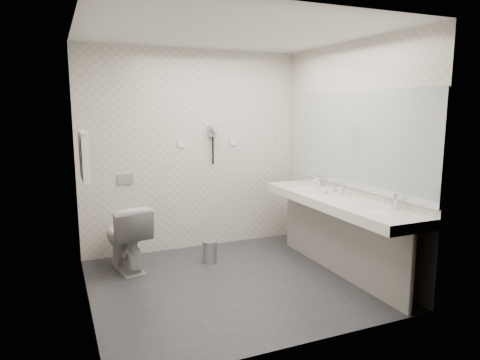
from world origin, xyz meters
name	(u,v)px	position (x,y,z in m)	size (l,w,h in m)	color
floor	(232,283)	(0.00, 0.00, 0.00)	(2.80, 2.80, 0.00)	#29282D
ceiling	(232,32)	(0.00, 0.00, 2.50)	(2.80, 2.80, 0.00)	silver
wall_back	(193,151)	(0.00, 1.30, 1.25)	(2.80, 2.80, 0.00)	beige
wall_front	(301,185)	(0.00, -1.30, 1.25)	(2.80, 2.80, 0.00)	beige
wall_left	(82,172)	(-1.40, 0.00, 1.25)	(2.60, 2.60, 0.00)	beige
wall_right	(348,157)	(1.40, 0.00, 1.25)	(2.60, 2.60, 0.00)	beige
vanity_counter	(337,202)	(1.12, -0.20, 0.80)	(0.55, 2.20, 0.10)	silver
vanity_panel	(338,240)	(1.15, -0.20, 0.38)	(0.03, 2.15, 0.75)	gray
vanity_post_near	(412,273)	(1.18, -1.24, 0.38)	(0.06, 0.06, 0.75)	silver
vanity_post_far	(292,218)	(1.18, 0.84, 0.38)	(0.06, 0.06, 0.75)	silver
mirror	(360,140)	(1.39, -0.20, 1.45)	(0.02, 2.20, 1.05)	#B2BCC6
basin_near	(379,212)	(1.12, -0.85, 0.83)	(0.40, 0.31, 0.05)	silver
basin_far	(305,188)	(1.12, 0.45, 0.83)	(0.40, 0.31, 0.05)	silver
faucet_near	(396,201)	(1.32, -0.85, 0.92)	(0.04, 0.04, 0.15)	silver
faucet_far	(319,180)	(1.32, 0.45, 0.92)	(0.04, 0.04, 0.15)	silver
soap_bottle_a	(341,190)	(1.24, -0.10, 0.91)	(0.05, 0.05, 0.12)	silver
soap_bottle_b	(326,190)	(1.13, 0.02, 0.89)	(0.07, 0.07, 0.09)	silver
soap_bottle_c	(348,191)	(1.28, -0.18, 0.90)	(0.04, 0.04, 0.10)	silver
glass_left	(336,187)	(1.32, 0.10, 0.90)	(0.05, 0.05, 0.10)	silver
toilet	(126,237)	(-0.94, 0.84, 0.37)	(0.42, 0.73, 0.74)	silver
flush_plate	(125,179)	(-0.85, 1.29, 0.95)	(0.18, 0.02, 0.12)	#B2B5BA
pedal_bin	(210,252)	(-0.01, 0.68, 0.12)	(0.17, 0.17, 0.24)	#B2B5BA
bin_lid	(210,242)	(-0.01, 0.68, 0.25)	(0.17, 0.17, 0.01)	#B2B5BA
towel_rail	(82,133)	(-1.35, 0.55, 1.55)	(0.02, 0.02, 0.62)	silver
towel_near	(85,157)	(-1.34, 0.41, 1.33)	(0.07, 0.24, 0.48)	white
towel_far	(83,154)	(-1.34, 0.69, 1.33)	(0.07, 0.24, 0.48)	white
dryer_cradle	(212,131)	(0.25, 1.27, 1.50)	(0.10, 0.04, 0.14)	#97979C
dryer_barrel	(214,129)	(0.25, 1.20, 1.53)	(0.08, 0.08, 0.14)	#97979C
dryer_cord	(213,151)	(0.25, 1.26, 1.25)	(0.02, 0.02, 0.35)	black
switch_plate_a	(182,144)	(-0.15, 1.29, 1.35)	(0.09, 0.02, 0.09)	silver
switch_plate_b	(234,142)	(0.55, 1.29, 1.35)	(0.09, 0.02, 0.09)	silver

